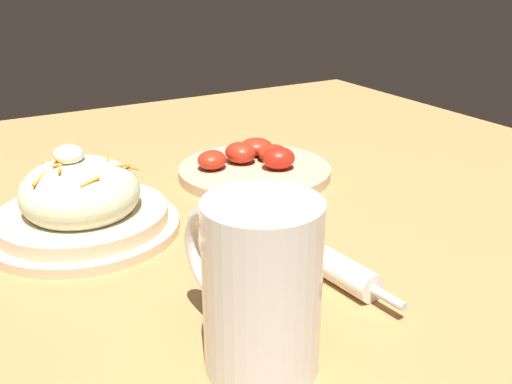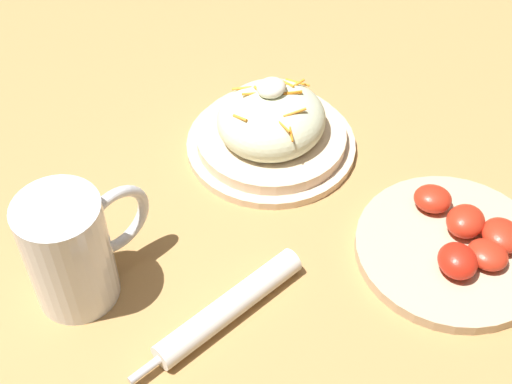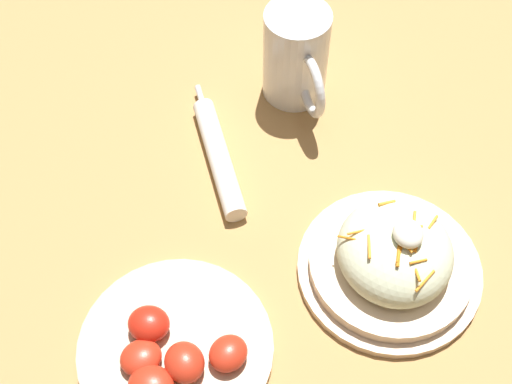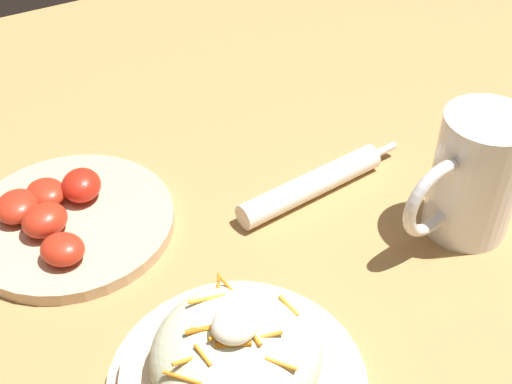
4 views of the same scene
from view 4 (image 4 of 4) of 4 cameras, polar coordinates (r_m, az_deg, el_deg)
name	(u,v)px [view 4 (image 4 of 4)]	position (r m, az deg, el deg)	size (l,w,h in m)	color
ground_plane	(321,263)	(0.69, 5.51, -5.97)	(1.43, 1.43, 0.00)	#B2844C
salad_plate	(237,365)	(0.57, -1.63, -14.37)	(0.22, 0.22, 0.10)	beige
beer_mug	(472,183)	(0.72, 17.81, 0.77)	(0.15, 0.09, 0.14)	white
napkin_roll	(312,185)	(0.76, 4.77, 0.62)	(0.22, 0.05, 0.03)	white
tomato_plate	(66,219)	(0.74, -15.79, -2.18)	(0.22, 0.22, 0.05)	#D1B28E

